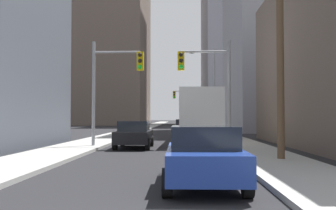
{
  "coord_description": "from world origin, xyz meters",
  "views": [
    {
      "loc": [
        1.12,
        -2.63,
        1.75
      ],
      "look_at": [
        0.0,
        30.51,
        2.76
      ],
      "focal_mm": 41.5,
      "sensor_mm": 36.0,
      "label": 1
    }
  ],
  "objects_px": {
    "city_bus": "(200,114)",
    "sedan_beige": "(185,127)",
    "traffic_signal_far_right": "(188,101)",
    "sedan_black": "(134,134)",
    "traffic_signal_near_left": "(115,77)",
    "traffic_signal_near_right": "(207,76)",
    "sedan_blue": "(204,156)"
  },
  "relations": [
    {
      "from": "city_bus",
      "to": "sedan_beige",
      "type": "height_order",
      "value": "city_bus"
    },
    {
      "from": "traffic_signal_far_right",
      "to": "sedan_black",
      "type": "bearing_deg",
      "value": -96.24
    },
    {
      "from": "traffic_signal_far_right",
      "to": "traffic_signal_near_left",
      "type": "bearing_deg",
      "value": -98.14
    },
    {
      "from": "city_bus",
      "to": "traffic_signal_near_right",
      "type": "distance_m",
      "value": 5.64
    },
    {
      "from": "city_bus",
      "to": "traffic_signal_near_right",
      "type": "relative_size",
      "value": 1.93
    },
    {
      "from": "sedan_black",
      "to": "sedan_beige",
      "type": "bearing_deg",
      "value": 78.68
    },
    {
      "from": "traffic_signal_near_left",
      "to": "traffic_signal_far_right",
      "type": "bearing_deg",
      "value": 81.86
    },
    {
      "from": "city_bus",
      "to": "sedan_beige",
      "type": "xyz_separation_m",
      "value": [
        -0.96,
        9.47,
        -1.16
      ]
    },
    {
      "from": "traffic_signal_near_right",
      "to": "traffic_signal_near_left",
      "type": "bearing_deg",
      "value": -180.0
    },
    {
      "from": "sedan_blue",
      "to": "sedan_black",
      "type": "xyz_separation_m",
      "value": [
        -3.17,
        11.85,
        0.0
      ]
    },
    {
      "from": "sedan_black",
      "to": "traffic_signal_near_left",
      "type": "xyz_separation_m",
      "value": [
        -1.11,
        0.04,
        3.23
      ]
    },
    {
      "from": "city_bus",
      "to": "sedan_beige",
      "type": "bearing_deg",
      "value": 95.76
    },
    {
      "from": "sedan_blue",
      "to": "sedan_black",
      "type": "bearing_deg",
      "value": 105.0
    },
    {
      "from": "traffic_signal_near_left",
      "to": "traffic_signal_near_right",
      "type": "xyz_separation_m",
      "value": [
        5.18,
        0.0,
        0.0
      ]
    },
    {
      "from": "sedan_black",
      "to": "sedan_beige",
      "type": "xyz_separation_m",
      "value": [
        2.95,
        14.76,
        0.0
      ]
    },
    {
      "from": "traffic_signal_near_right",
      "to": "traffic_signal_far_right",
      "type": "bearing_deg",
      "value": 90.77
    },
    {
      "from": "traffic_signal_near_left",
      "to": "traffic_signal_far_right",
      "type": "distance_m",
      "value": 33.46
    },
    {
      "from": "sedan_beige",
      "to": "traffic_signal_far_right",
      "type": "distance_m",
      "value": 18.71
    },
    {
      "from": "sedan_black",
      "to": "sedan_blue",
      "type": "bearing_deg",
      "value": -75.0
    },
    {
      "from": "sedan_black",
      "to": "traffic_signal_far_right",
      "type": "height_order",
      "value": "traffic_signal_far_right"
    },
    {
      "from": "city_bus",
      "to": "sedan_black",
      "type": "distance_m",
      "value": 6.67
    },
    {
      "from": "city_bus",
      "to": "traffic_signal_near_left",
      "type": "relative_size",
      "value": 1.93
    },
    {
      "from": "traffic_signal_far_right",
      "to": "traffic_signal_near_right",
      "type": "bearing_deg",
      "value": -89.23
    },
    {
      "from": "sedan_black",
      "to": "traffic_signal_near_left",
      "type": "height_order",
      "value": "traffic_signal_near_left"
    },
    {
      "from": "sedan_beige",
      "to": "traffic_signal_near_right",
      "type": "distance_m",
      "value": 15.11
    },
    {
      "from": "city_bus",
      "to": "sedan_black",
      "type": "xyz_separation_m",
      "value": [
        -3.91,
        -5.28,
        -1.16
      ]
    },
    {
      "from": "sedan_beige",
      "to": "traffic_signal_far_right",
      "type": "relative_size",
      "value": 0.71
    },
    {
      "from": "traffic_signal_near_right",
      "to": "sedan_black",
      "type": "bearing_deg",
      "value": -179.43
    },
    {
      "from": "traffic_signal_far_right",
      "to": "sedan_beige",
      "type": "bearing_deg",
      "value": -92.09
    },
    {
      "from": "traffic_signal_near_right",
      "to": "traffic_signal_far_right",
      "type": "relative_size",
      "value": 1.0
    },
    {
      "from": "city_bus",
      "to": "sedan_beige",
      "type": "relative_size",
      "value": 2.72
    },
    {
      "from": "traffic_signal_near_left",
      "to": "sedan_black",
      "type": "bearing_deg",
      "value": -2.07
    }
  ]
}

